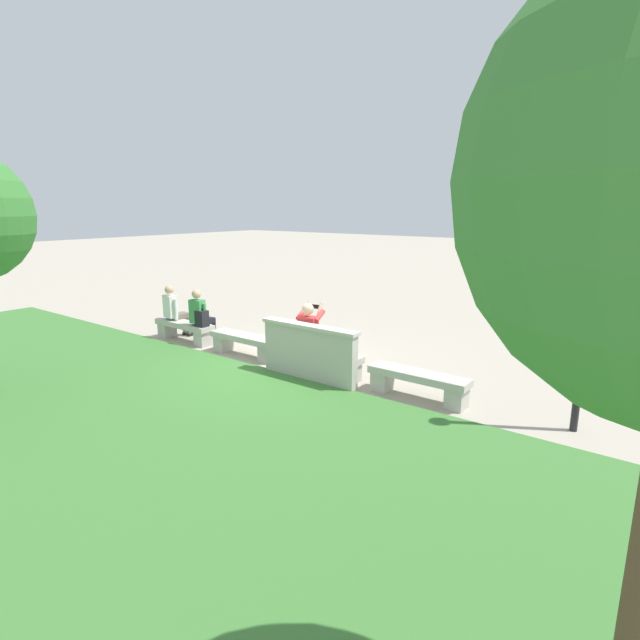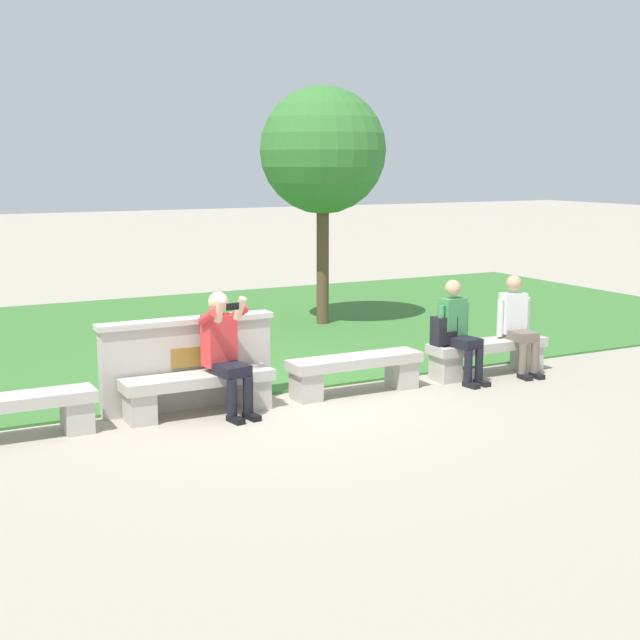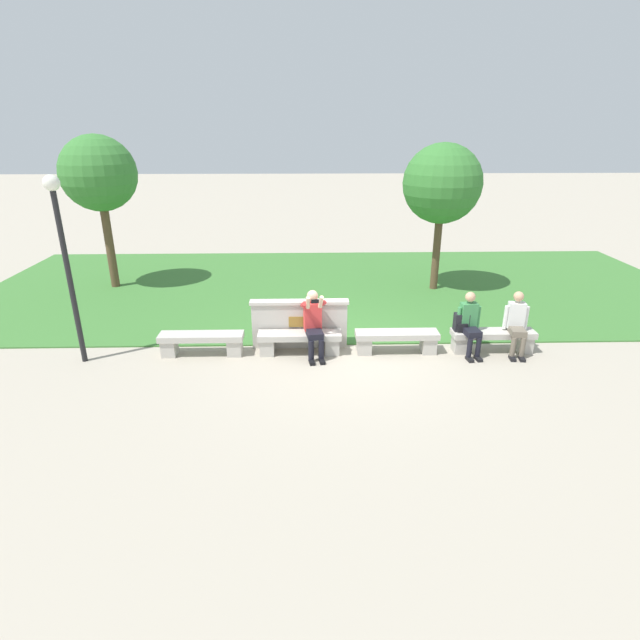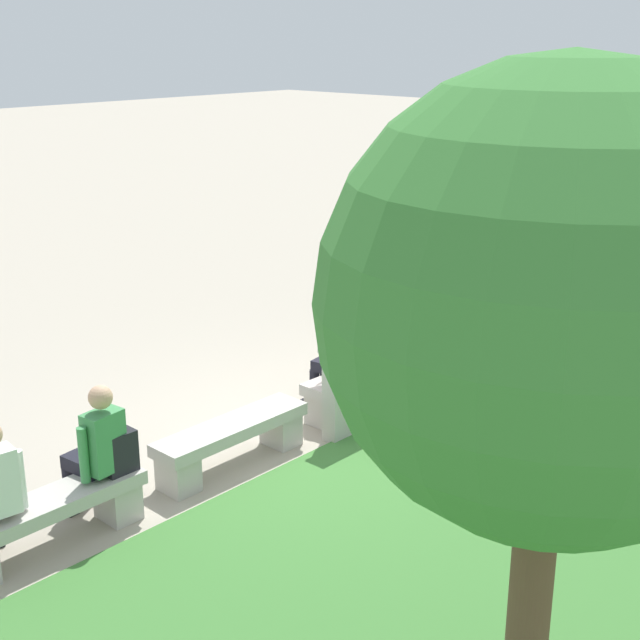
% 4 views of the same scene
% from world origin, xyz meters
% --- Properties ---
extents(ground_plane, '(80.00, 80.00, 0.00)m').
position_xyz_m(ground_plane, '(0.00, 0.00, 0.00)').
color(ground_plane, '#A89E8C').
extents(grass_strip, '(19.51, 8.00, 0.03)m').
position_xyz_m(grass_strip, '(0.00, 4.38, 0.01)').
color(grass_strip, '#3D7533').
rests_on(grass_strip, ground).
extents(bench_main, '(1.66, 0.40, 0.45)m').
position_xyz_m(bench_main, '(-2.93, 0.00, 0.29)').
color(bench_main, '#B7B2A8').
rests_on(bench_main, ground).
extents(bench_near, '(1.66, 0.40, 0.45)m').
position_xyz_m(bench_near, '(-0.98, 0.00, 0.29)').
color(bench_near, '#B7B2A8').
rests_on(bench_near, ground).
extents(bench_mid, '(1.66, 0.40, 0.45)m').
position_xyz_m(bench_mid, '(0.98, 0.00, 0.29)').
color(bench_mid, '#B7B2A8').
rests_on(bench_mid, ground).
extents(bench_far, '(1.66, 0.40, 0.45)m').
position_xyz_m(bench_far, '(2.93, 0.00, 0.29)').
color(bench_far, '#B7B2A8').
rests_on(bench_far, ground).
extents(backrest_wall_with_plaque, '(1.99, 0.24, 1.01)m').
position_xyz_m(backrest_wall_with_plaque, '(-0.98, 0.34, 0.52)').
color(backrest_wall_with_plaque, '#B7B2A8').
rests_on(backrest_wall_with_plaque, ground).
extents(person_photographer, '(0.51, 0.76, 1.32)m').
position_xyz_m(person_photographer, '(-0.69, -0.08, 0.74)').
color(person_photographer, black).
rests_on(person_photographer, ground).
extents(person_distant, '(0.48, 0.70, 1.26)m').
position_xyz_m(person_distant, '(2.40, -0.07, 0.67)').
color(person_distant, black).
rests_on(person_distant, ground).
extents(person_companion, '(0.48, 0.70, 1.26)m').
position_xyz_m(person_companion, '(3.33, -0.07, 0.67)').
color(person_companion, black).
rests_on(person_companion, ground).
extents(backpack, '(0.28, 0.24, 0.43)m').
position_xyz_m(backpack, '(2.26, 0.03, 0.63)').
color(backpack, black).
rests_on(backpack, bench_far).
extents(lamp_post, '(0.28, 0.28, 3.52)m').
position_xyz_m(lamp_post, '(-5.17, -0.23, 2.33)').
color(lamp_post, black).
rests_on(lamp_post, ground).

